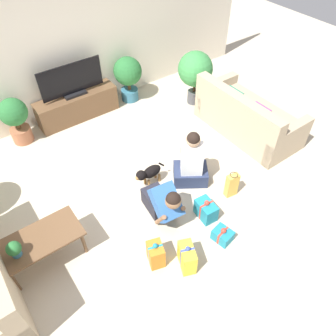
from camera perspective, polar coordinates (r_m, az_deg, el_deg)
The scene contains 18 objects.
ground_plane at distance 5.02m, azimuth -4.86°, elevation -4.69°, with size 16.00×16.00×0.00m, color beige.
wall_back at distance 6.23m, azimuth -19.62°, elevation 18.85°, with size 8.40×0.06×2.60m.
sofa_right at distance 6.08m, azimuth 13.54°, elevation 8.50°, with size 0.93×1.90×0.88m.
coffee_table at distance 4.34m, azimuth -21.36°, elevation -11.76°, with size 1.00×0.53×0.45m.
tv_console at distance 6.54m, azimuth -15.47°, elevation 10.34°, with size 1.53×0.40×0.50m.
tv at distance 6.27m, azimuth -16.39°, elevation 14.19°, with size 1.17×0.20×0.61m.
potted_plant_corner_right at distance 6.53m, azimuth 4.77°, elevation 16.56°, with size 0.67×0.67×1.07m.
potted_plant_back_left at distance 6.16m, azimuth -25.07°, elevation 7.97°, with size 0.47×0.47×0.85m.
potted_plant_back_right at distance 6.72m, azimuth -6.99°, elevation 15.85°, with size 0.55×0.55×0.91m.
person_kneeling at distance 4.47m, azimuth -0.84°, elevation -5.91°, with size 0.40×0.80×0.78m.
person_sitting at distance 4.94m, azimuth 4.08°, elevation 0.74°, with size 0.66×0.63×0.99m.
dog at distance 4.99m, azimuth -3.35°, elevation -0.88°, with size 0.54×0.18×0.36m.
gift_box_a at distance 4.20m, azimuth 3.33°, elevation -15.24°, with size 0.27×0.35×0.41m.
gift_box_b at distance 4.52m, azimuth 9.49°, elevation -11.46°, with size 0.25×0.28×0.23m.
gift_box_c at distance 4.22m, azimuth -2.16°, elevation -14.75°, with size 0.25×0.28×0.40m.
gift_box_d at distance 4.68m, azimuth 6.62°, elevation -7.26°, with size 0.23×0.34×0.33m.
gift_bag_a at distance 4.95m, azimuth 11.04°, elevation -2.92°, with size 0.20×0.14×0.43m.
tabletop_plant at distance 4.17m, azimuth -25.24°, elevation -12.67°, with size 0.17×0.17×0.22m.
Camera 1 is at (-1.56, -2.84, 3.83)m, focal length 35.00 mm.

